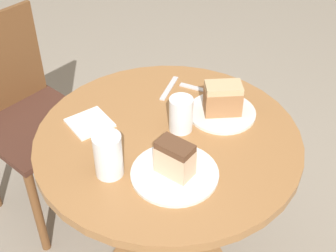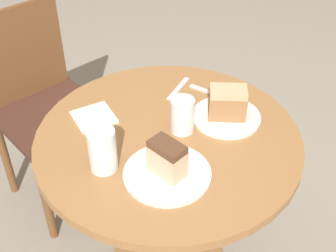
% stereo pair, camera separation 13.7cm
% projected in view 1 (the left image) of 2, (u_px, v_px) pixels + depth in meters
% --- Properties ---
extents(table, '(0.82, 0.82, 0.73)m').
position_uv_depth(table, '(168.00, 182.00, 1.56)').
color(table, '#9E6B3D').
rests_on(table, ground_plane).
extents(chair, '(0.41, 0.41, 0.88)m').
position_uv_depth(chair, '(27.00, 117.00, 1.93)').
color(chair, brown).
rests_on(chair, ground_plane).
extents(plate_near, '(0.22, 0.22, 0.01)m').
position_uv_depth(plate_near, '(222.00, 112.00, 1.52)').
color(plate_near, silver).
rests_on(plate_near, table).
extents(plate_far, '(0.25, 0.25, 0.01)m').
position_uv_depth(plate_far, '(175.00, 173.00, 1.30)').
color(plate_far, silver).
rests_on(plate_far, table).
extents(cake_slice_near, '(0.13, 0.13, 0.10)m').
position_uv_depth(cake_slice_near, '(223.00, 98.00, 1.48)').
color(cake_slice_near, '#9E6B42').
rests_on(cake_slice_near, plate_near).
extents(cake_slice_far, '(0.07, 0.11, 0.10)m').
position_uv_depth(cake_slice_far, '(175.00, 159.00, 1.27)').
color(cake_slice_far, beige).
rests_on(cake_slice_far, plate_far).
extents(glass_lemonade, '(0.07, 0.07, 0.11)m').
position_uv_depth(glass_lemonade, '(181.00, 115.00, 1.43)').
color(glass_lemonade, beige).
rests_on(glass_lemonade, table).
extents(glass_water, '(0.08, 0.08, 0.13)m').
position_uv_depth(glass_water, '(108.00, 157.00, 1.27)').
color(glass_water, silver).
rests_on(glass_water, table).
extents(napkin_stack, '(0.15, 0.15, 0.01)m').
position_uv_depth(napkin_stack, '(90.00, 123.00, 1.48)').
color(napkin_stack, white).
rests_on(napkin_stack, table).
extents(fork, '(0.07, 0.18, 0.00)m').
position_uv_depth(fork, '(204.00, 90.00, 1.62)').
color(fork, silver).
rests_on(fork, table).
extents(spoon, '(0.14, 0.07, 0.00)m').
position_uv_depth(spoon, '(169.00, 88.00, 1.63)').
color(spoon, silver).
rests_on(spoon, table).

